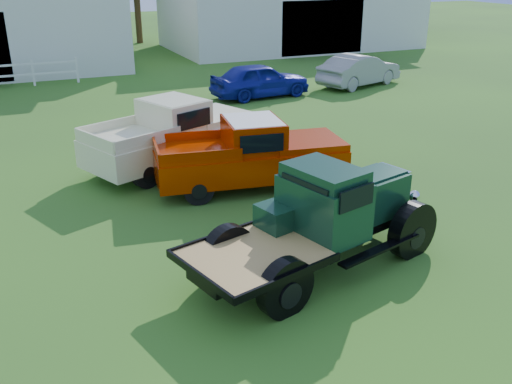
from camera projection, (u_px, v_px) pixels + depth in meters
name	position (u px, v px, depth m)	size (l,w,h in m)	color
ground	(271.00, 265.00, 11.08)	(120.00, 120.00, 0.00)	#31551F
shed_right	(290.00, 7.00, 38.21)	(16.80, 9.20, 5.20)	silver
vintage_flatbed	(319.00, 219.00, 10.63)	(5.11, 2.03, 2.03)	#143926
red_pickup	(249.00, 153.00, 14.57)	(5.00, 1.92, 1.83)	#A42400
white_pickup	(172.00, 134.00, 16.04)	(5.17, 2.00, 1.90)	beige
misc_car_blue	(260.00, 80.00, 24.46)	(1.73, 4.30, 1.46)	navy
misc_car_grey	(359.00, 70.00, 26.67)	(1.54, 4.43, 1.46)	gray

